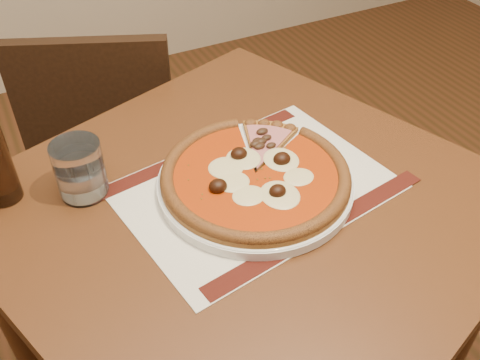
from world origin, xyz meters
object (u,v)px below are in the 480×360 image
chair_far (110,140)px  pizza (255,175)px  water_glass (80,169)px  table (245,240)px  plate (255,183)px

chair_far → pizza: chair_far is taller
chair_far → water_glass: size_ratio=8.09×
water_glass → table: bearing=-31.3°
chair_far → water_glass: 0.63m
pizza → water_glass: size_ratio=3.23×
chair_far → pizza: bearing=123.2°
plate → pizza: (-0.00, -0.00, 0.02)m
table → pizza: size_ratio=3.09×
table → chair_far: 0.69m
pizza → chair_far: bearing=100.2°
table → plate: size_ratio=2.97×
water_glass → pizza: bearing=-25.2°
water_glass → chair_far: bearing=73.6°
plate → pizza: 0.02m
table → chair_far: size_ratio=1.24×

